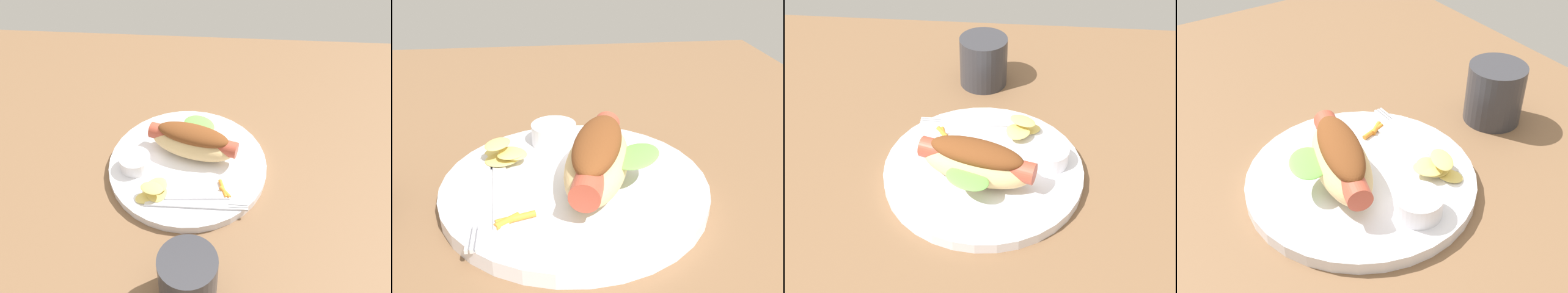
# 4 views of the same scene
# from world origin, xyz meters

# --- Properties ---
(ground_plane) EXTENTS (1.20, 0.90, 0.02)m
(ground_plane) POSITION_xyz_m (0.00, 0.00, -0.01)
(ground_plane) COLOR brown
(plate) EXTENTS (0.28, 0.28, 0.02)m
(plate) POSITION_xyz_m (-0.01, 0.00, 0.01)
(plate) COLOR white
(plate) RESTS_ON ground_plane
(hot_dog) EXTENTS (0.16, 0.12, 0.06)m
(hot_dog) POSITION_xyz_m (-0.02, -0.02, 0.05)
(hot_dog) COLOR #DBB77A
(hot_dog) RESTS_ON plate
(sauce_ramekin) EXTENTS (0.05, 0.05, 0.02)m
(sauce_ramekin) POSITION_xyz_m (0.08, 0.02, 0.03)
(sauce_ramekin) COLOR white
(sauce_ramekin) RESTS_ON plate
(fork) EXTENTS (0.17, 0.01, 0.00)m
(fork) POSITION_xyz_m (-0.03, 0.10, 0.02)
(fork) COLOR silver
(fork) RESTS_ON plate
(knife) EXTENTS (0.14, 0.02, 0.00)m
(knife) POSITION_xyz_m (-0.02, 0.08, 0.02)
(knife) COLOR silver
(knife) RESTS_ON plate
(chips_pile) EXTENTS (0.06, 0.06, 0.03)m
(chips_pile) POSITION_xyz_m (0.04, 0.08, 0.03)
(chips_pile) COLOR #DEC565
(chips_pile) RESTS_ON plate
(carrot_garnish) EXTENTS (0.02, 0.04, 0.01)m
(carrot_garnish) POSITION_xyz_m (-0.08, 0.06, 0.02)
(carrot_garnish) COLOR orange
(carrot_garnish) RESTS_ON plate
(drinking_cup) EXTENTS (0.08, 0.08, 0.09)m
(drinking_cup) POSITION_xyz_m (-0.03, 0.23, 0.04)
(drinking_cup) COLOR #333338
(drinking_cup) RESTS_ON ground_plane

